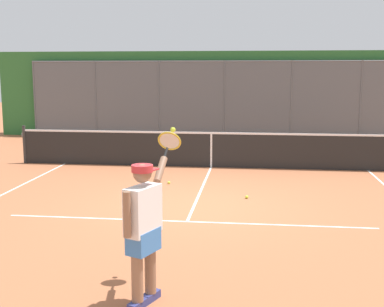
# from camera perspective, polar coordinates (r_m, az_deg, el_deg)

# --- Properties ---
(ground_plane) EXTENTS (60.00, 60.00, 0.00)m
(ground_plane) POSITION_cam_1_polar(r_m,az_deg,el_deg) (9.87, 0.25, -5.92)
(ground_plane) COLOR #A8603D
(court_line_markings) EXTENTS (8.33, 9.22, 0.01)m
(court_line_markings) POSITION_cam_1_polar(r_m,az_deg,el_deg) (8.54, -0.86, -8.36)
(court_line_markings) COLOR white
(court_line_markings) RESTS_ON ground
(fence_backdrop) EXTENTS (18.07, 1.37, 3.33)m
(fence_backdrop) POSITION_cam_1_polar(r_m,az_deg,el_deg) (19.91, 3.75, 6.62)
(fence_backdrop) COLOR #565B60
(fence_backdrop) RESTS_ON ground
(tennis_net) EXTENTS (10.71, 0.09, 1.07)m
(tennis_net) POSITION_cam_1_polar(r_m,az_deg,el_deg) (13.66, 2.19, 0.49)
(tennis_net) COLOR #2D2D2D
(tennis_net) RESTS_ON ground
(tennis_player) EXTENTS (0.50, 1.35, 1.90)m
(tennis_player) POSITION_cam_1_polar(r_m,az_deg,el_deg) (5.63, -5.47, -7.93)
(tennis_player) COLOR navy
(tennis_player) RESTS_ON ground
(tennis_ball_mid_court) EXTENTS (0.07, 0.07, 0.07)m
(tennis_ball_mid_court) POSITION_cam_1_polar(r_m,az_deg,el_deg) (11.73, -2.62, -3.30)
(tennis_ball_mid_court) COLOR #D6E042
(tennis_ball_mid_court) RESTS_ON ground
(tennis_ball_by_sideline) EXTENTS (0.07, 0.07, 0.07)m
(tennis_ball_by_sideline) POSITION_cam_1_polar(r_m,az_deg,el_deg) (10.46, 6.20, -4.91)
(tennis_ball_by_sideline) COLOR #CCDB33
(tennis_ball_by_sideline) RESTS_ON ground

